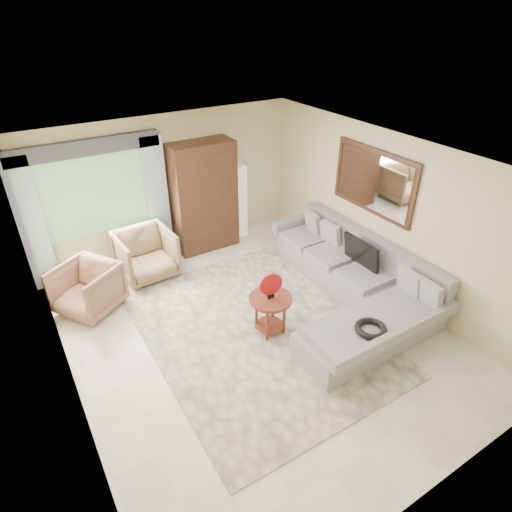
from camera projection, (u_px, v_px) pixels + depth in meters
ground at (254, 331)px, 6.40m from camera, size 6.00×6.00×0.00m
area_rug at (256, 330)px, 6.40m from camera, size 3.03×4.02×0.02m
sectional_sofa at (353, 285)px, 6.93m from camera, size 2.30×3.46×0.90m
tv_screen at (361, 253)px, 6.95m from camera, size 0.14×0.74×0.48m
garden_hose at (371, 329)px, 5.61m from camera, size 0.43×0.43×0.09m
coffee_table at (270, 314)px, 6.22m from camera, size 0.63×0.63×0.63m
red_disc at (271, 284)px, 5.95m from camera, size 0.34×0.09×0.34m
armchair_left at (87, 289)px, 6.64m from camera, size 1.19×1.18×0.79m
armchair_right at (146, 254)px, 7.48m from camera, size 0.96×0.98×0.85m
potted_plant at (55, 273)px, 7.32m from camera, size 0.52×0.48×0.48m
armoire at (204, 197)px, 8.09m from camera, size 1.20×0.55×2.10m
floor_lamp at (239, 201)px, 8.65m from camera, size 0.24×0.24×1.50m
window at (94, 196)px, 7.23m from camera, size 1.80×0.04×1.40m
curtain_left at (32, 226)px, 6.82m from camera, size 0.40×0.08×2.30m
curtain_right at (157, 199)px, 7.77m from camera, size 0.40×0.08×2.30m
valance at (85, 148)px, 6.75m from camera, size 2.40×0.12×0.26m
wall_mirror at (373, 181)px, 6.86m from camera, size 0.05×1.70×1.05m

